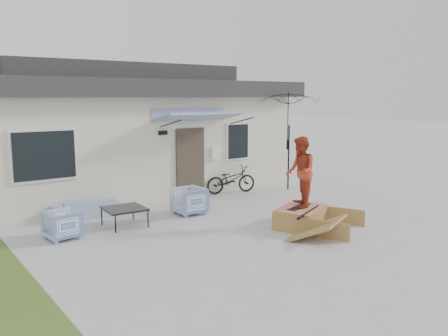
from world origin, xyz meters
TOP-DOWN VIEW (x-y plane):
  - ground at (0.00, 0.00)m, footprint 90.00×90.00m
  - house at (0.00, 7.99)m, footprint 10.80×8.49m
  - loveseat at (-2.33, 4.11)m, footprint 1.67×0.54m
  - armchair_left at (-3.41, 2.61)m, footprint 0.72×0.75m
  - armchair_right at (-0.10, 2.79)m, footprint 0.71×0.76m
  - coffee_table at (-1.93, 2.72)m, footprint 0.95×0.95m
  - bicycle at (2.38, 4.26)m, footprint 1.72×0.92m
  - patio_umbrella at (4.27, 3.64)m, footprint 2.46×2.34m
  - skate_ramp at (1.43, 0.28)m, footprint 1.94×2.16m
  - skateboard at (1.42, 0.32)m, footprint 0.88×0.46m
  - skater at (1.42, 0.32)m, footprint 0.97×1.02m

SIDE VIEW (x-z plane):
  - ground at x=0.00m, z-range 0.00..0.00m
  - skate_ramp at x=1.43m, z-range 0.00..0.44m
  - coffee_table at x=-1.93m, z-range 0.00..0.45m
  - loveseat at x=-2.33m, z-range 0.00..0.65m
  - armchair_left at x=-3.41m, z-range 0.00..0.69m
  - armchair_right at x=-0.10m, z-range 0.00..0.77m
  - skateboard at x=1.42m, z-range 0.44..0.50m
  - bicycle at x=2.38m, z-range 0.00..1.05m
  - skater at x=1.42m, z-range 0.50..2.15m
  - patio_umbrella at x=4.27m, z-range 0.65..2.85m
  - house at x=0.00m, z-range -0.11..3.99m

